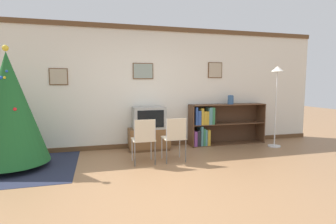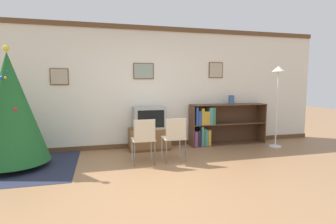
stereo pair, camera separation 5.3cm
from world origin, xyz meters
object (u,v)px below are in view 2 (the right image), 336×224
object	(u,v)px
television	(149,118)
standing_lamp	(278,85)
bookshelf	(215,125)
tv_console	(149,139)
folding_chair_right	(175,137)
christmas_tree	(10,108)
folding_chair_left	(144,138)
vase	(231,100)

from	to	relation	value
television	standing_lamp	size ratio (longest dim) A/B	0.37
television	bookshelf	distance (m)	1.60
tv_console	bookshelf	bearing A→B (deg)	2.21
bookshelf	folding_chair_right	bearing A→B (deg)	-140.36
folding_chair_right	standing_lamp	bearing A→B (deg)	11.62
christmas_tree	standing_lamp	xyz separation A→B (m)	(5.31, 0.17, 0.37)
television	bookshelf	size ratio (longest dim) A/B	0.37
christmas_tree	tv_console	xyz separation A→B (m)	(2.49, 0.66, -0.80)
christmas_tree	standing_lamp	distance (m)	5.33
christmas_tree	television	distance (m)	2.59
tv_console	folding_chair_right	bearing A→B (deg)	-74.26
tv_console	folding_chair_left	bearing A→B (deg)	-105.74
tv_console	folding_chair_right	world-z (taller)	folding_chair_right
tv_console	vase	bearing A→B (deg)	0.92
standing_lamp	tv_console	bearing A→B (deg)	170.14
tv_console	vase	size ratio (longest dim) A/B	4.12
television	folding_chair_left	distance (m)	1.08
tv_console	bookshelf	distance (m)	1.60
christmas_tree	television	xyz separation A→B (m)	(2.49, 0.66, -0.33)
christmas_tree	standing_lamp	world-z (taller)	christmas_tree
television	standing_lamp	bearing A→B (deg)	-9.81
television	vase	world-z (taller)	vase
tv_console	vase	distance (m)	2.14
folding_chair_left	standing_lamp	bearing A→B (deg)	9.53
christmas_tree	tv_console	size ratio (longest dim) A/B	2.35
christmas_tree	vase	distance (m)	4.51
vase	bookshelf	bearing A→B (deg)	175.69
folding_chair_left	standing_lamp	size ratio (longest dim) A/B	0.45
bookshelf	standing_lamp	bearing A→B (deg)	-23.95
bookshelf	vase	size ratio (longest dim) A/B	8.72
tv_console	vase	xyz separation A→B (m)	(1.97, 0.03, 0.83)
vase	folding_chair_right	bearing A→B (deg)	-148.22
folding_chair_right	bookshelf	distance (m)	1.68
christmas_tree	folding_chair_right	size ratio (longest dim) A/B	2.51
vase	christmas_tree	bearing A→B (deg)	-171.17
folding_chair_left	bookshelf	world-z (taller)	bookshelf
bookshelf	standing_lamp	distance (m)	1.65
christmas_tree	vase	xyz separation A→B (m)	(4.46, 0.69, 0.03)
television	standing_lamp	xyz separation A→B (m)	(2.83, -0.49, 0.70)
christmas_tree	tv_console	bearing A→B (deg)	14.89
christmas_tree	vase	bearing A→B (deg)	8.83
folding_chair_right	vase	world-z (taller)	vase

